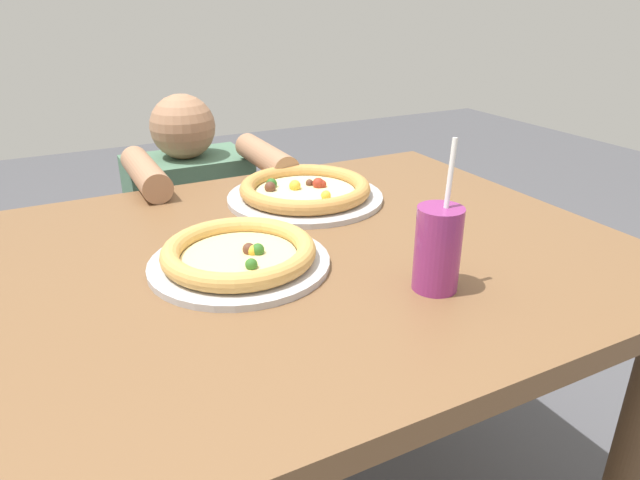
# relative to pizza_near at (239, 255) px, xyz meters

# --- Properties ---
(dining_table) EXTENTS (1.27, 0.95, 0.75)m
(dining_table) POSITION_rel_pizza_near_xyz_m (0.09, 0.02, -0.12)
(dining_table) COLOR brown
(dining_table) RESTS_ON ground
(pizza_near) EXTENTS (0.31, 0.31, 0.05)m
(pizza_near) POSITION_rel_pizza_near_xyz_m (0.00, 0.00, 0.00)
(pizza_near) COLOR #B7B7BC
(pizza_near) RESTS_ON dining_table
(pizza_far) EXTENTS (0.35, 0.35, 0.05)m
(pizza_far) POSITION_rel_pizza_near_xyz_m (0.25, 0.25, 0.00)
(pizza_far) COLOR #B7B7BC
(pizza_far) RESTS_ON dining_table
(drink_cup_colored) EXTENTS (0.07, 0.07, 0.24)m
(drink_cup_colored) POSITION_rel_pizza_near_xyz_m (0.25, -0.22, 0.05)
(drink_cup_colored) COLOR #8C2D72
(drink_cup_colored) RESTS_ON dining_table
(diner_seated) EXTENTS (0.38, 0.51, 0.93)m
(diner_seated) POSITION_rel_pizza_near_xyz_m (0.10, 0.74, -0.34)
(diner_seated) COLOR #333847
(diner_seated) RESTS_ON ground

